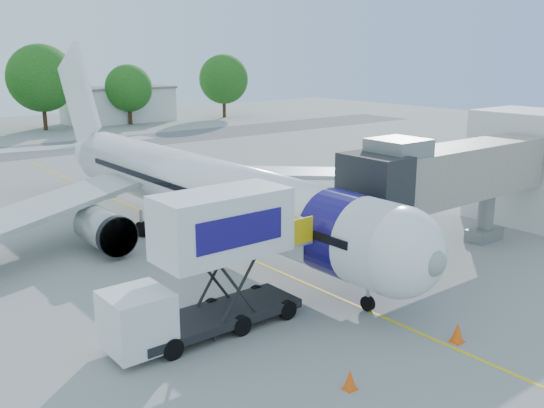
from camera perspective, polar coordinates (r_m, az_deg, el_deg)
ground at (r=32.89m, az=-3.32°, el=-4.65°), size 160.00×160.00×0.00m
guidance_line at (r=32.89m, az=-3.32°, el=-4.64°), size 0.15×70.00×0.01m
taxiway_strip at (r=70.60m, az=-23.53°, el=4.40°), size 120.00×10.00×0.01m
aircraft at (r=35.42m, az=-7.25°, el=1.59°), size 34.17×37.73×11.35m
jet_bridge at (r=32.42m, az=15.61°, el=2.52°), size 13.90×3.20×6.60m
terminal_stub at (r=41.43m, az=24.15°, el=3.07°), size 5.00×8.00×7.00m
catering_hiloader at (r=23.19m, az=-6.04°, el=-5.69°), size 8.50×2.44×5.50m
safety_cone_a at (r=24.20m, az=17.05°, el=-11.51°), size 0.49×0.49×0.79m
safety_cone_b at (r=20.48m, az=7.35°, el=-16.08°), size 0.44×0.44×0.70m
outbuilding_right at (r=96.46m, az=-14.21°, el=9.07°), size 16.40×7.40×5.30m
tree_e at (r=88.98m, az=-20.89°, el=11.00°), size 9.07×9.07×11.57m
tree_f at (r=92.54m, az=-13.35°, el=10.56°), size 6.85×6.85×8.73m
tree_g at (r=100.36m, az=-4.57°, el=11.63°), size 7.93×7.93×10.11m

